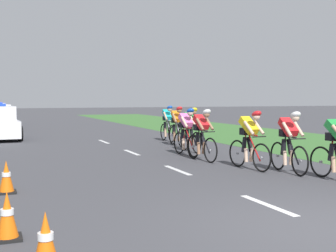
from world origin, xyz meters
The scene contains 13 objects.
ground_plane centered at (0.00, 0.00, 0.00)m, with size 160.00×160.00×0.00m, color #424247.
grass_verge centered at (7.78, 14.00, 0.00)m, with size 7.00×60.00×0.01m, color #3D7033.
lane_markings_centre centered at (0.00, 5.49, 0.00)m, with size 0.14×17.60×0.01m.
cyclist_second centered at (2.38, 4.08, 0.79)m, with size 0.45×1.72×1.56m.
cyclist_third centered at (1.78, 4.92, 0.79)m, with size 0.45×1.72×1.56m.
cyclist_fourth centered at (1.33, 6.80, 0.79)m, with size 0.44×1.72×1.56m.
cyclist_fifth centered at (1.95, 8.94, 0.79)m, with size 0.42×1.72×1.56m.
cyclist_sixth centered at (1.39, 8.04, 0.79)m, with size 0.44×1.72×1.56m.
cyclist_seventh centered at (2.23, 10.81, 0.79)m, with size 0.43×1.72×1.56m.
cyclist_eighth centered at (2.58, 12.66, 0.79)m, with size 0.42×1.72×1.56m.
traffic_cone_near centered at (-4.23, 1.16, 0.31)m, with size 0.36×0.36×0.64m.
traffic_cone_mid centered at (-4.15, 4.18, 0.31)m, with size 0.36×0.36×0.64m.
traffic_cone_far centered at (-3.89, -0.08, 0.31)m, with size 0.36×0.36×0.64m.
Camera 1 is at (-4.39, -4.89, 1.84)m, focal length 47.49 mm.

